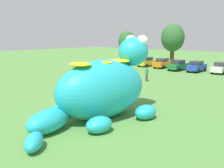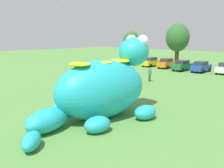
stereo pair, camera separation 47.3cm
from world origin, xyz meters
TOP-DOWN VIEW (x-y plane):
  - ground_plane at (0.00, 0.00)m, footprint 160.00×160.00m
  - giant_inflatable_creature at (1.37, 1.00)m, footprint 6.07×11.21m
  - car_yellow at (-13.38, 27.97)m, footprint 2.04×4.15m
  - car_orange at (-10.02, 27.89)m, footprint 2.01×4.13m
  - car_green at (-6.44, 26.78)m, footprint 2.10×4.18m
  - car_blue at (-3.49, 27.20)m, footprint 2.00×4.13m
  - tree_far_left at (-23.00, 33.94)m, footprint 3.73×3.73m
  - tree_left at (-11.40, 33.63)m, footprint 4.44×4.44m
  - spectator_near_inflatable at (-2.99, 10.18)m, footprint 0.38×0.26m
  - spectator_by_cars at (-10.98, 19.25)m, footprint 0.38×0.26m
  - spectator_far_side at (-4.54, 14.99)m, footprint 0.38×0.26m

SIDE VIEW (x-z plane):
  - ground_plane at x=0.00m, z-range 0.00..0.00m
  - spectator_near_inflatable at x=-2.99m, z-range 0.00..1.71m
  - spectator_by_cars at x=-10.98m, z-range 0.00..1.71m
  - spectator_far_side at x=-4.54m, z-range 0.00..1.71m
  - car_yellow at x=-13.38m, z-range 0.00..1.72m
  - car_orange at x=-10.02m, z-range 0.00..1.72m
  - car_green at x=-6.44m, z-range 0.00..1.72m
  - car_blue at x=-3.49m, z-range 0.00..1.72m
  - giant_inflatable_creature at x=1.37m, z-range -0.76..4.90m
  - tree_far_left at x=-23.00m, z-range 1.02..7.64m
  - tree_left at x=-11.40m, z-range 1.21..9.10m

